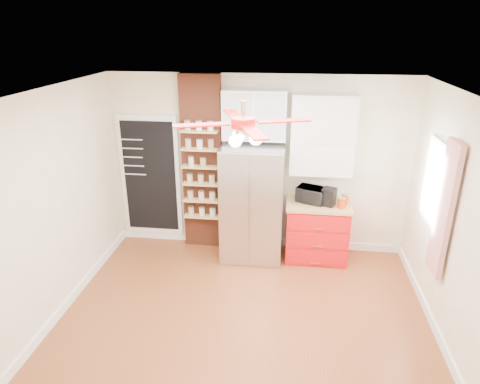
# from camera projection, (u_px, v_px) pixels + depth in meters

# --- Properties ---
(floor) EXTENTS (4.50, 4.50, 0.00)m
(floor) POSITION_uv_depth(u_px,v_px,m) (243.00, 323.00, 5.13)
(floor) COLOR brown
(floor) RESTS_ON ground
(ceiling) EXTENTS (4.50, 4.50, 0.00)m
(ceiling) POSITION_uv_depth(u_px,v_px,m) (243.00, 95.00, 4.14)
(ceiling) COLOR white
(ceiling) RESTS_ON wall_back
(wall_back) EXTENTS (4.50, 0.02, 2.70)m
(wall_back) POSITION_uv_depth(u_px,v_px,m) (258.00, 165.00, 6.49)
(wall_back) COLOR #F7EFC6
(wall_back) RESTS_ON floor
(wall_front) EXTENTS (4.50, 0.02, 2.70)m
(wall_front) POSITION_uv_depth(u_px,v_px,m) (207.00, 352.00, 2.79)
(wall_front) COLOR #F7EFC6
(wall_front) RESTS_ON floor
(wall_left) EXTENTS (0.02, 4.00, 2.70)m
(wall_left) POSITION_uv_depth(u_px,v_px,m) (48.00, 211.00, 4.90)
(wall_left) COLOR #F7EFC6
(wall_left) RESTS_ON floor
(wall_right) EXTENTS (0.02, 4.00, 2.70)m
(wall_right) POSITION_uv_depth(u_px,v_px,m) (461.00, 233.00, 4.38)
(wall_right) COLOR #F7EFC6
(wall_right) RESTS_ON floor
(chalkboard) EXTENTS (0.95, 0.05, 1.95)m
(chalkboard) POSITION_uv_depth(u_px,v_px,m) (150.00, 177.00, 6.74)
(chalkboard) COLOR white
(chalkboard) RESTS_ON wall_back
(brick_pillar) EXTENTS (0.60, 0.16, 2.70)m
(brick_pillar) POSITION_uv_depth(u_px,v_px,m) (202.00, 164.00, 6.51)
(brick_pillar) COLOR brown
(brick_pillar) RESTS_ON floor
(fridge) EXTENTS (0.90, 0.70, 1.75)m
(fridge) POSITION_uv_depth(u_px,v_px,m) (252.00, 203.00, 6.32)
(fridge) COLOR silver
(fridge) RESTS_ON floor
(upper_glass_cabinet) EXTENTS (0.90, 0.35, 0.70)m
(upper_glass_cabinet) POSITION_uv_depth(u_px,v_px,m) (255.00, 115.00, 6.04)
(upper_glass_cabinet) COLOR white
(upper_glass_cabinet) RESTS_ON wall_back
(red_cabinet) EXTENTS (0.94, 0.64, 0.90)m
(red_cabinet) POSITION_uv_depth(u_px,v_px,m) (317.00, 231.00, 6.41)
(red_cabinet) COLOR red
(red_cabinet) RESTS_ON floor
(upper_shelf_unit) EXTENTS (0.90, 0.30, 1.15)m
(upper_shelf_unit) POSITION_uv_depth(u_px,v_px,m) (323.00, 135.00, 6.05)
(upper_shelf_unit) COLOR white
(upper_shelf_unit) RESTS_ON wall_back
(window) EXTENTS (0.04, 0.75, 1.05)m
(window) POSITION_uv_depth(u_px,v_px,m) (436.00, 184.00, 5.14)
(window) COLOR white
(window) RESTS_ON wall_right
(curtain) EXTENTS (0.06, 0.40, 1.55)m
(curtain) POSITION_uv_depth(u_px,v_px,m) (444.00, 210.00, 4.68)
(curtain) COLOR #B1171B
(curtain) RESTS_ON wall_right
(ceiling_fan) EXTENTS (1.40, 1.40, 0.44)m
(ceiling_fan) POSITION_uv_depth(u_px,v_px,m) (243.00, 123.00, 4.24)
(ceiling_fan) COLOR silver
(ceiling_fan) RESTS_ON ceiling
(toaster_oven) EXTENTS (0.49, 0.41, 0.23)m
(toaster_oven) POSITION_uv_depth(u_px,v_px,m) (311.00, 195.00, 6.26)
(toaster_oven) COLOR black
(toaster_oven) RESTS_ON red_cabinet
(coffee_maker) EXTENTS (0.24, 0.25, 0.26)m
(coffee_maker) POSITION_uv_depth(u_px,v_px,m) (329.00, 197.00, 6.14)
(coffee_maker) COLOR black
(coffee_maker) RESTS_ON red_cabinet
(canister_left) EXTENTS (0.11, 0.11, 0.15)m
(canister_left) POSITION_uv_depth(u_px,v_px,m) (341.00, 203.00, 6.06)
(canister_left) COLOR #A93109
(canister_left) RESTS_ON red_cabinet
(canister_right) EXTENTS (0.12, 0.12, 0.14)m
(canister_right) POSITION_uv_depth(u_px,v_px,m) (345.00, 199.00, 6.21)
(canister_right) COLOR red
(canister_right) RESTS_ON red_cabinet
(pantry_jar_oats) EXTENTS (0.09, 0.09, 0.14)m
(pantry_jar_oats) POSITION_uv_depth(u_px,v_px,m) (191.00, 162.00, 6.34)
(pantry_jar_oats) COLOR beige
(pantry_jar_oats) RESTS_ON brick_pillar
(pantry_jar_beans) EXTENTS (0.12, 0.12, 0.12)m
(pantry_jar_beans) POSITION_uv_depth(u_px,v_px,m) (203.00, 162.00, 6.32)
(pantry_jar_beans) COLOR #9A854E
(pantry_jar_beans) RESTS_ON brick_pillar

